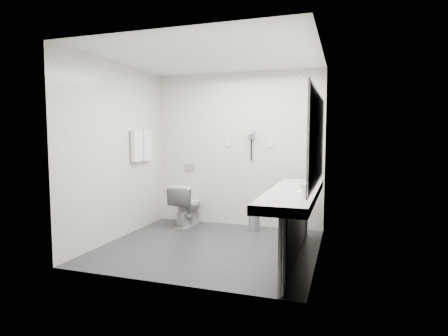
% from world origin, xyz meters
% --- Properties ---
extents(floor, '(2.80, 2.80, 0.00)m').
position_xyz_m(floor, '(0.00, 0.00, 0.00)').
color(floor, '#242428').
rests_on(floor, ground).
extents(ceiling, '(2.80, 2.80, 0.00)m').
position_xyz_m(ceiling, '(0.00, 0.00, 2.50)').
color(ceiling, silver).
rests_on(ceiling, wall_back).
extents(wall_back, '(2.80, 0.00, 2.80)m').
position_xyz_m(wall_back, '(0.00, 1.30, 1.25)').
color(wall_back, beige).
rests_on(wall_back, floor).
extents(wall_front, '(2.80, 0.00, 2.80)m').
position_xyz_m(wall_front, '(0.00, -1.30, 1.25)').
color(wall_front, beige).
rests_on(wall_front, floor).
extents(wall_left, '(0.00, 2.60, 2.60)m').
position_xyz_m(wall_left, '(-1.40, 0.00, 1.25)').
color(wall_left, beige).
rests_on(wall_left, floor).
extents(wall_right, '(0.00, 2.60, 2.60)m').
position_xyz_m(wall_right, '(1.40, 0.00, 1.25)').
color(wall_right, beige).
rests_on(wall_right, floor).
extents(vanity_counter, '(0.55, 2.20, 0.10)m').
position_xyz_m(vanity_counter, '(1.12, -0.20, 0.80)').
color(vanity_counter, silver).
rests_on(vanity_counter, floor).
extents(vanity_panel, '(0.03, 2.15, 0.75)m').
position_xyz_m(vanity_panel, '(1.15, -0.20, 0.38)').
color(vanity_panel, '#9C9B94').
rests_on(vanity_panel, floor).
extents(vanity_post_near, '(0.06, 0.06, 0.75)m').
position_xyz_m(vanity_post_near, '(1.18, -1.24, 0.38)').
color(vanity_post_near, silver).
rests_on(vanity_post_near, floor).
extents(vanity_post_far, '(0.06, 0.06, 0.75)m').
position_xyz_m(vanity_post_far, '(1.18, 0.84, 0.38)').
color(vanity_post_far, silver).
rests_on(vanity_post_far, floor).
extents(mirror, '(0.02, 2.20, 1.05)m').
position_xyz_m(mirror, '(1.39, -0.20, 1.45)').
color(mirror, '#B2BCC6').
rests_on(mirror, wall_right).
extents(basin_near, '(0.40, 0.31, 0.05)m').
position_xyz_m(basin_near, '(1.12, -0.85, 0.83)').
color(basin_near, silver).
rests_on(basin_near, vanity_counter).
extents(basin_far, '(0.40, 0.31, 0.05)m').
position_xyz_m(basin_far, '(1.12, 0.45, 0.83)').
color(basin_far, silver).
rests_on(basin_far, vanity_counter).
extents(faucet_near, '(0.04, 0.04, 0.15)m').
position_xyz_m(faucet_near, '(1.32, -0.85, 0.92)').
color(faucet_near, silver).
rests_on(faucet_near, vanity_counter).
extents(faucet_far, '(0.04, 0.04, 0.15)m').
position_xyz_m(faucet_far, '(1.32, 0.45, 0.92)').
color(faucet_far, silver).
rests_on(faucet_far, vanity_counter).
extents(soap_bottle_a, '(0.06, 0.06, 0.10)m').
position_xyz_m(soap_bottle_a, '(1.22, -0.15, 0.90)').
color(soap_bottle_a, beige).
rests_on(soap_bottle_a, vanity_counter).
extents(soap_bottle_b, '(0.09, 0.09, 0.10)m').
position_xyz_m(soap_bottle_b, '(1.19, -0.02, 0.90)').
color(soap_bottle_b, beige).
rests_on(soap_bottle_b, vanity_counter).
extents(soap_bottle_c, '(0.05, 0.05, 0.10)m').
position_xyz_m(soap_bottle_c, '(1.29, -0.18, 0.90)').
color(soap_bottle_c, beige).
rests_on(soap_bottle_c, vanity_counter).
extents(glass_left, '(0.07, 0.07, 0.12)m').
position_xyz_m(glass_left, '(1.31, 0.06, 0.91)').
color(glass_left, silver).
rests_on(glass_left, vanity_counter).
extents(glass_right, '(0.08, 0.08, 0.12)m').
position_xyz_m(glass_right, '(1.28, 0.20, 0.91)').
color(glass_right, silver).
rests_on(glass_right, vanity_counter).
extents(toilet, '(0.41, 0.69, 0.69)m').
position_xyz_m(toilet, '(-0.77, 0.98, 0.34)').
color(toilet, silver).
rests_on(toilet, floor).
extents(flush_plate, '(0.18, 0.02, 0.12)m').
position_xyz_m(flush_plate, '(-0.85, 1.29, 0.95)').
color(flush_plate, '#B2B5BA').
rests_on(flush_plate, wall_back).
extents(pedal_bin, '(0.23, 0.23, 0.25)m').
position_xyz_m(pedal_bin, '(0.37, 0.99, 0.13)').
color(pedal_bin, '#B2B5BA').
rests_on(pedal_bin, floor).
extents(bin_lid, '(0.18, 0.18, 0.02)m').
position_xyz_m(bin_lid, '(0.37, 0.99, 0.26)').
color(bin_lid, '#B2B5BA').
rests_on(bin_lid, pedal_bin).
extents(towel_rail, '(0.02, 0.62, 0.02)m').
position_xyz_m(towel_rail, '(-1.35, 0.55, 1.55)').
color(towel_rail, silver).
rests_on(towel_rail, wall_left).
extents(towel_near, '(0.07, 0.24, 0.48)m').
position_xyz_m(towel_near, '(-1.34, 0.41, 1.33)').
color(towel_near, white).
rests_on(towel_near, towel_rail).
extents(towel_far, '(0.07, 0.24, 0.48)m').
position_xyz_m(towel_far, '(-1.34, 0.69, 1.33)').
color(towel_far, white).
rests_on(towel_far, towel_rail).
extents(dryer_cradle, '(0.10, 0.04, 0.14)m').
position_xyz_m(dryer_cradle, '(0.25, 1.27, 1.50)').
color(dryer_cradle, gray).
rests_on(dryer_cradle, wall_back).
extents(dryer_barrel, '(0.08, 0.14, 0.08)m').
position_xyz_m(dryer_barrel, '(0.25, 1.20, 1.53)').
color(dryer_barrel, gray).
rests_on(dryer_barrel, dryer_cradle).
extents(dryer_cord, '(0.02, 0.02, 0.35)m').
position_xyz_m(dryer_cord, '(0.25, 1.26, 1.25)').
color(dryer_cord, black).
rests_on(dryer_cord, dryer_cradle).
extents(switch_plate_a, '(0.09, 0.02, 0.09)m').
position_xyz_m(switch_plate_a, '(-0.15, 1.29, 1.35)').
color(switch_plate_a, silver).
rests_on(switch_plate_a, wall_back).
extents(switch_plate_b, '(0.09, 0.02, 0.09)m').
position_xyz_m(switch_plate_b, '(0.55, 1.29, 1.35)').
color(switch_plate_b, silver).
rests_on(switch_plate_b, wall_back).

